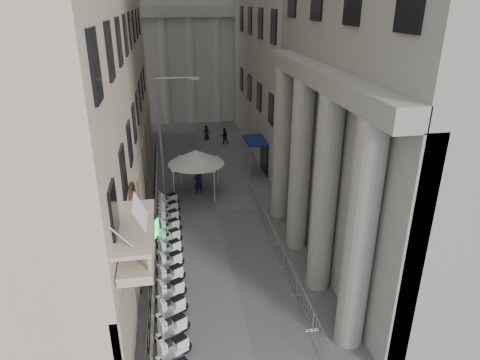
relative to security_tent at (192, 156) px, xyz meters
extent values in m
cylinder|color=silver|center=(-1.49, -1.49, -1.72)|extent=(0.06, 0.06, 2.34)
cylinder|color=silver|center=(1.49, -1.49, -1.72)|extent=(0.06, 0.06, 2.34)
cylinder|color=silver|center=(-1.49, 1.49, -1.72)|extent=(0.06, 0.06, 2.34)
cylinder|color=silver|center=(1.49, 1.49, -1.72)|extent=(0.06, 0.06, 2.34)
cube|color=silver|center=(0.00, 0.00, -0.50)|extent=(3.20, 3.20, 0.13)
cone|color=silver|center=(0.00, 0.00, 0.04)|extent=(4.26, 4.26, 1.07)
cylinder|color=gray|center=(-2.20, -1.51, 1.60)|extent=(0.16, 0.16, 8.99)
cylinder|color=gray|center=(-0.85, -1.54, 6.09)|extent=(2.70, 0.17, 0.12)
cube|color=gray|center=(0.38, -1.56, 6.04)|extent=(0.57, 0.26, 0.17)
cube|color=black|center=(-2.85, -7.67, -1.91)|extent=(0.63, 0.96, 1.97)
cube|color=#19E54C|center=(-2.71, -7.74, -1.69)|extent=(0.32, 0.66, 1.09)
imported|color=black|center=(0.36, -0.56, -1.89)|extent=(0.87, 0.74, 2.01)
imported|color=black|center=(3.96, 11.29, -2.05)|extent=(0.87, 0.70, 1.68)
imported|color=black|center=(2.28, 12.96, -2.11)|extent=(0.85, 0.64, 1.58)
camera|label=1|loc=(-1.51, -30.64, 10.95)|focal=32.00mm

